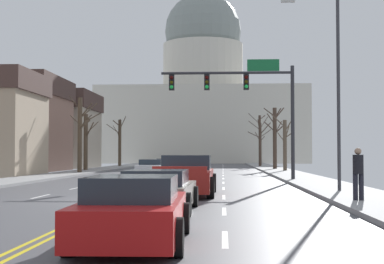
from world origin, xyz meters
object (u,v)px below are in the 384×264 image
object	(u,v)px
sedan_near_03	(133,212)
sedan_oncoming_01	(166,165)
sedan_oncoming_00	(151,168)
pedestrian_00	(358,171)
sedan_near_02	(158,192)
sedan_oncoming_02	(175,163)
street_lamp_right	(331,74)
sedan_near_00	(188,174)
signal_gantry	(245,92)
pickup_truck_near_01	(186,177)
sedan_oncoming_03	(182,161)

from	to	relation	value
sedan_near_03	sedan_oncoming_01	xyz separation A→B (m)	(-3.59, 41.57, -0.03)
sedan_oncoming_00	pedestrian_00	bearing A→B (deg)	-66.39
sedan_near_02	sedan_oncoming_02	bearing A→B (deg)	94.24
sedan_near_03	sedan_oncoming_02	distance (m)	49.84
street_lamp_right	sedan_near_00	size ratio (longest dim) A/B	1.86
pedestrian_00	signal_gantry	bearing A→B (deg)	101.35
sedan_near_00	sedan_oncoming_02	xyz separation A→B (m)	(-3.35, 31.20, -0.04)
sedan_oncoming_02	pickup_truck_near_01	bearing A→B (deg)	-84.49
signal_gantry	sedan_oncoming_03	bearing A→B (deg)	99.67
sedan_near_02	sedan_oncoming_00	distance (m)	24.53
sedan_near_03	signal_gantry	bearing A→B (deg)	82.69
pickup_truck_near_01	sedan_near_02	xyz separation A→B (m)	(-0.36, -6.47, -0.15)
sedan_near_00	sedan_oncoming_00	bearing A→B (deg)	106.38
sedan_oncoming_00	sedan_near_00	bearing A→B (deg)	-73.62
sedan_near_00	pickup_truck_near_01	bearing A→B (deg)	-87.51
street_lamp_right	sedan_oncoming_03	world-z (taller)	street_lamp_right
sedan_near_00	sedan_oncoming_00	world-z (taller)	sedan_near_00
sedan_oncoming_01	sedan_oncoming_03	world-z (taller)	sedan_oncoming_03
sedan_near_02	sedan_near_03	distance (m)	5.74
sedan_near_00	pickup_truck_near_01	world-z (taller)	pickup_truck_near_01
sedan_near_00	street_lamp_right	bearing A→B (deg)	-41.52
sedan_near_03	street_lamp_right	bearing A→B (deg)	65.10
street_lamp_right	sedan_oncoming_00	size ratio (longest dim) A/B	1.72
sedan_oncoming_01	signal_gantry	bearing A→B (deg)	-70.18
signal_gantry	pickup_truck_near_01	bearing A→B (deg)	-104.34
sedan_oncoming_01	pedestrian_00	world-z (taller)	pedestrian_00
street_lamp_right	sedan_oncoming_02	size ratio (longest dim) A/B	1.81
sedan_near_03	pedestrian_00	size ratio (longest dim) A/B	2.57
pickup_truck_near_01	sedan_oncoming_02	bearing A→B (deg)	95.51
sedan_near_03	sedan_oncoming_02	size ratio (longest dim) A/B	0.97
sedan_near_02	sedan_oncoming_00	bearing A→B (deg)	97.74
sedan_oncoming_01	pickup_truck_near_01	bearing A→B (deg)	-82.72
sedan_near_00	pedestrian_00	bearing A→B (deg)	-59.10
sedan_oncoming_00	pedestrian_00	size ratio (longest dim) A/B	2.79
sedan_near_03	sedan_oncoming_01	bearing A→B (deg)	94.94
signal_gantry	sedan_near_00	world-z (taller)	signal_gantry
signal_gantry	sedan_oncoming_00	world-z (taller)	signal_gantry
sedan_near_00	sedan_near_02	world-z (taller)	sedan_near_00
sedan_near_00	sedan_near_03	distance (m)	18.52
sedan_near_00	sedan_oncoming_03	distance (m)	43.21
pickup_truck_near_01	sedan_oncoming_00	distance (m)	18.20
pickup_truck_near_01	sedan_oncoming_00	size ratio (longest dim) A/B	1.21
pickup_truck_near_01	sedan_oncoming_01	bearing A→B (deg)	97.28
sedan_oncoming_01	sedan_oncoming_02	world-z (taller)	sedan_oncoming_02
sedan_oncoming_02	signal_gantry	bearing A→B (deg)	-76.27
sedan_near_02	sedan_oncoming_02	distance (m)	44.11
sedan_near_00	sedan_oncoming_01	world-z (taller)	sedan_near_00
signal_gantry	sedan_oncoming_00	size ratio (longest dim) A/B	1.68
pickup_truck_near_01	sedan_oncoming_02	world-z (taller)	pickup_truck_near_01
sedan_near_00	sedan_near_02	size ratio (longest dim) A/B	0.96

